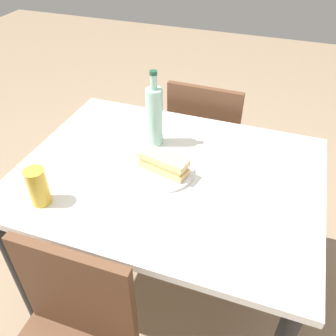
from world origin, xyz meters
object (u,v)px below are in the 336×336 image
(plate_near, at_px, (164,172))
(knife_near, at_px, (169,161))
(baguette_sandwich_near, at_px, (163,163))
(water_bottle, at_px, (154,116))
(chair_far, at_px, (205,140))
(beer_glass, at_px, (38,187))
(dining_table, at_px, (168,193))

(plate_near, bearing_deg, knife_near, 88.27)
(baguette_sandwich_near, height_order, water_bottle, water_bottle)
(baguette_sandwich_near, bearing_deg, chair_far, 88.94)
(beer_glass, bearing_deg, plate_near, 39.78)
(chair_far, xyz_separation_m, baguette_sandwich_near, (-0.01, -0.65, 0.30))
(knife_near, distance_m, water_bottle, 0.20)
(knife_near, bearing_deg, water_bottle, 129.88)
(dining_table, relative_size, chair_far, 1.36)
(water_bottle, bearing_deg, beer_glass, -117.21)
(knife_near, relative_size, water_bottle, 0.53)
(chair_far, relative_size, water_bottle, 2.62)
(baguette_sandwich_near, relative_size, water_bottle, 0.63)
(dining_table, distance_m, baguette_sandwich_near, 0.16)
(knife_near, relative_size, beer_glass, 1.23)
(water_bottle, bearing_deg, chair_far, 75.91)
(dining_table, xyz_separation_m, plate_near, (-0.01, -0.01, 0.12))
(dining_table, xyz_separation_m, baguette_sandwich_near, (-0.01, -0.01, 0.16))
(baguette_sandwich_near, distance_m, beer_glass, 0.45)
(baguette_sandwich_near, bearing_deg, plate_near, -135.00)
(plate_near, height_order, beer_glass, beer_glass)
(dining_table, xyz_separation_m, water_bottle, (-0.12, 0.17, 0.24))
(dining_table, distance_m, plate_near, 0.12)
(plate_near, distance_m, water_bottle, 0.25)
(baguette_sandwich_near, xyz_separation_m, beer_glass, (-0.35, -0.29, 0.02))
(chair_far, xyz_separation_m, plate_near, (-0.01, -0.65, 0.26))
(knife_near, height_order, beer_glass, beer_glass)
(baguette_sandwich_near, bearing_deg, beer_glass, -140.22)
(chair_far, relative_size, baguette_sandwich_near, 4.14)
(dining_table, xyz_separation_m, beer_glass, (-0.36, -0.30, 0.18))
(plate_near, bearing_deg, baguette_sandwich_near, 45.00)
(baguette_sandwich_near, relative_size, beer_glass, 1.47)
(dining_table, height_order, water_bottle, water_bottle)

